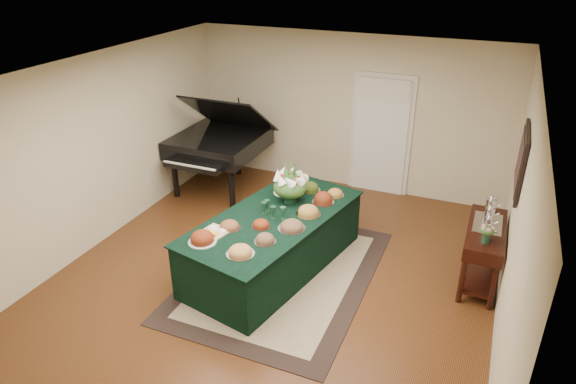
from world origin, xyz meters
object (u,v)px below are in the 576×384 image
at_px(buffet_table, 274,242).
at_px(grand_piano, 219,142).
at_px(mahogany_sideboard, 485,241).
at_px(floral_centerpiece, 290,183).

xyz_separation_m(buffet_table, grand_piano, (-1.90, 1.91, 0.48)).
bearing_deg(mahogany_sideboard, buffet_table, -164.60).
bearing_deg(mahogany_sideboard, floral_centerpiece, -174.81).
relative_size(buffet_table, floral_centerpiece, 5.91).
bearing_deg(floral_centerpiece, buffet_table, -94.26).
relative_size(buffet_table, mahogany_sideboard, 2.34).
height_order(grand_piano, mahogany_sideboard, grand_piano).
xyz_separation_m(buffet_table, floral_centerpiece, (0.04, 0.48, 0.68)).
distance_m(grand_piano, mahogany_sideboard, 4.66).
bearing_deg(buffet_table, floral_centerpiece, 85.74).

